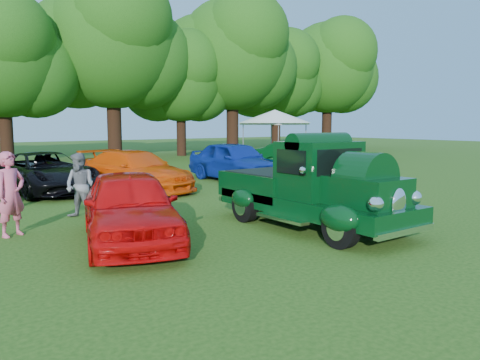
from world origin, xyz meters
TOP-DOWN VIEW (x-y plane):
  - ground at (0.00, 0.00)m, footprint 120.00×120.00m
  - hero_pickup at (1.51, -0.13)m, footprint 2.45×5.27m
  - red_convertible at (-2.58, 1.02)m, footprint 3.03×4.79m
  - back_car_black at (-2.16, 9.51)m, footprint 2.97×5.48m
  - back_car_orange at (0.64, 8.04)m, footprint 3.23×5.45m
  - back_car_blue at (5.40, 8.37)m, footprint 2.22×5.10m
  - back_car_green at (10.41, 9.32)m, footprint 4.15×5.13m
  - spectator_pink at (-4.44, 3.10)m, footprint 0.81×0.71m
  - spectator_grey at (-2.60, 4.18)m, footprint 1.00×1.05m
  - canopy_tent at (12.12, 13.67)m, footprint 5.17×5.17m
  - tree_line at (1.41, 23.91)m, footprint 64.81×10.43m

SIDE VIEW (x-z plane):
  - ground at x=0.00m, z-range 0.00..0.00m
  - back_car_black at x=-2.16m, z-range 0.00..1.46m
  - back_car_orange at x=0.64m, z-range 0.00..1.48m
  - red_convertible at x=-2.58m, z-range 0.00..1.52m
  - back_car_green at x=10.41m, z-range 0.00..1.64m
  - back_car_blue at x=5.40m, z-range 0.00..1.71m
  - spectator_grey at x=-2.60m, z-range 0.00..1.71m
  - hero_pickup at x=1.51m, z-range -0.14..1.92m
  - spectator_pink at x=-4.44m, z-range 0.00..1.87m
  - canopy_tent at x=12.12m, z-range 1.22..4.52m
  - tree_line at x=1.41m, z-range 1.07..13.50m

